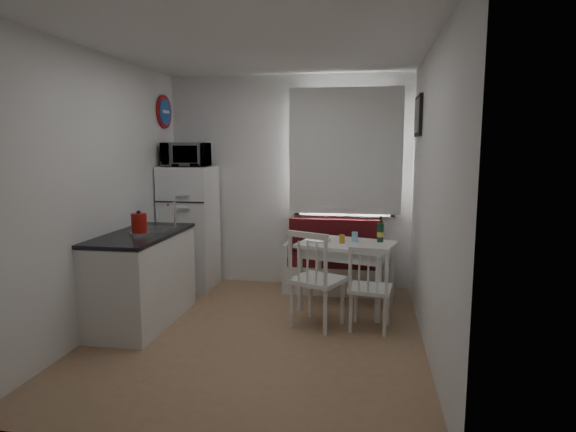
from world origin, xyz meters
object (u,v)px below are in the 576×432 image
bench (334,268)px  wine_bottle (380,229)px  chair_left (317,269)px  chair_right (370,280)px  kettle (139,223)px  dining_table (347,250)px  fridge (190,227)px  kitchen_counter (143,277)px  microwave (186,155)px

bench → wine_bottle: size_ratio=4.26×
chair_left → chair_right: bearing=26.0°
chair_left → wine_bottle: wine_bottle is taller
kettle → wine_bottle: size_ratio=0.82×
chair_right → wine_bottle: (0.10, 0.76, 0.35)m
wine_bottle → dining_table: bearing=-164.1°
fridge → chair_left: bearing=-34.6°
kitchen_counter → chair_left: (1.72, 0.07, 0.13)m
bench → dining_table: size_ratio=1.07×
bench → fridge: bearing=-176.5°
chair_left → microwave: size_ratio=1.14×
dining_table → chair_left: size_ratio=1.89×
bench → dining_table: bench is taller
chair_right → fridge: bearing=159.5°
dining_table → kitchen_counter: bearing=-143.3°
dining_table → chair_right: 0.71m
kitchen_counter → chair_right: bearing=2.1°
bench → chair_left: 1.32m
bench → microwave: 2.24m
chair_right → wine_bottle: size_ratio=1.58×
microwave → wine_bottle: 2.46m
microwave → chair_right: bearing=-26.8°
kettle → fridge: bearing=91.3°
dining_table → chair_left: bearing=-94.4°
kitchen_counter → dining_table: 2.11m
bench → kettle: (-1.75, -1.48, 0.73)m
fridge → kitchen_counter: bearing=-90.9°
microwave → chair_left: bearing=-33.5°
kitchen_counter → microwave: 1.68m
chair_left → fridge: bearing=169.8°
kitchen_counter → chair_right: (2.22, 0.08, 0.06)m
bench → chair_left: bearing=-93.4°
chair_left → dining_table: bearing=93.9°
microwave → kitchen_counter: bearing=-90.9°
kitchen_counter → kettle: size_ratio=5.74×
chair_right → fridge: size_ratio=0.30×
kitchen_counter → fridge: size_ratio=0.88×
kitchen_counter → chair_left: size_ratio=2.25×
microwave → kettle: (0.03, -1.32, -0.62)m
dining_table → fridge: 2.02m
bench → microwave: microwave is taller
fridge → wine_bottle: 2.34m
chair_right → fridge: fridge is taller
kitchen_counter → kettle: bearing=-68.3°
chair_left → kettle: kettle is taller
wine_bottle → fridge: bearing=170.0°
bench → kettle: kettle is taller
kitchen_counter → wine_bottle: 2.50m
bench → wine_bottle: wine_bottle is taller
bench → microwave: bearing=-174.9°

